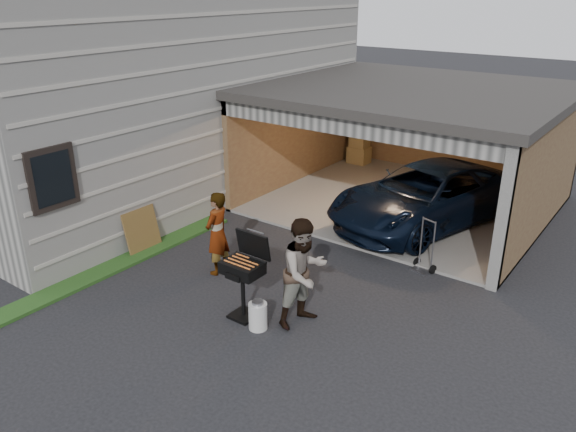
% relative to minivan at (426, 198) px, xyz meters
% --- Properties ---
extents(ground, '(80.00, 80.00, 0.00)m').
position_rel_minivan_xyz_m(ground, '(-1.71, -5.51, -0.66)').
color(ground, black).
rests_on(ground, ground).
extents(house, '(7.00, 11.00, 5.50)m').
position_rel_minivan_xyz_m(house, '(-7.71, -1.51, 2.09)').
color(house, '#474744').
rests_on(house, ground).
extents(groundcover_strip, '(0.50, 8.00, 0.06)m').
position_rel_minivan_xyz_m(groundcover_strip, '(-3.96, -6.51, -0.63)').
color(groundcover_strip, '#193814').
rests_on(groundcover_strip, ground).
extents(garage, '(6.80, 6.30, 2.90)m').
position_rel_minivan_xyz_m(garage, '(-0.95, 1.29, 1.21)').
color(garage, '#605E59').
rests_on(garage, ground).
extents(minivan, '(3.47, 5.19, 1.32)m').
position_rel_minivan_xyz_m(minivan, '(0.00, 0.00, 0.00)').
color(minivan, black).
rests_on(minivan, ground).
extents(woman, '(0.46, 0.63, 1.61)m').
position_rel_minivan_xyz_m(woman, '(-2.21, -4.39, 0.14)').
color(woman, '#9CA5C4').
rests_on(woman, ground).
extents(man, '(0.87, 1.01, 1.80)m').
position_rel_minivan_xyz_m(man, '(0.07, -4.84, 0.24)').
color(man, '#47301C').
rests_on(man, ground).
extents(bbq_grill, '(0.64, 0.56, 1.43)m').
position_rel_minivan_xyz_m(bbq_grill, '(-0.81, -5.27, 0.19)').
color(bbq_grill, black).
rests_on(bbq_grill, ground).
extents(propane_tank, '(0.38, 0.38, 0.45)m').
position_rel_minivan_xyz_m(propane_tank, '(-0.41, -5.43, -0.44)').
color(propane_tank, silver).
rests_on(propane_tank, ground).
extents(plywood_panel, '(0.22, 0.80, 0.89)m').
position_rel_minivan_xyz_m(plywood_panel, '(-4.11, -4.62, -0.22)').
color(plywood_panel, brown).
rests_on(plywood_panel, ground).
extents(hand_truck, '(0.46, 0.41, 1.05)m').
position_rel_minivan_xyz_m(hand_truck, '(0.90, -2.04, -0.46)').
color(hand_truck, slate).
rests_on(hand_truck, ground).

